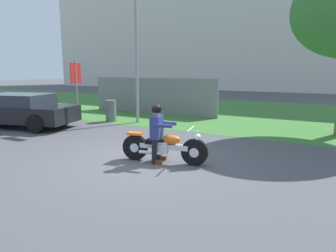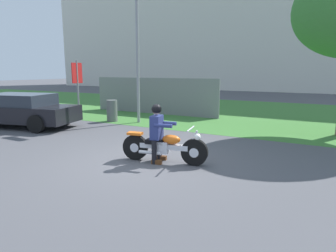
% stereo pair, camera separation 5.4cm
% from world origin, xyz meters
% --- Properties ---
extents(ground, '(120.00, 120.00, 0.00)m').
position_xyz_m(ground, '(0.00, 0.00, 0.00)').
color(ground, '#4C4C51').
extents(grass_verge, '(60.00, 12.00, 0.01)m').
position_xyz_m(grass_verge, '(0.00, 9.62, 0.00)').
color(grass_verge, '#3D7533').
rests_on(grass_verge, ground).
extents(stadium_facade, '(61.79, 8.00, 17.76)m').
position_xyz_m(stadium_facade, '(0.10, 29.73, 8.88)').
color(stadium_facade, silver).
rests_on(stadium_facade, ground).
extents(motorcycle_lead, '(2.09, 0.74, 0.87)m').
position_xyz_m(motorcycle_lead, '(0.47, 0.12, 0.39)').
color(motorcycle_lead, black).
rests_on(motorcycle_lead, ground).
extents(rider_lead, '(0.61, 0.53, 1.39)m').
position_xyz_m(rider_lead, '(0.30, 0.09, 0.81)').
color(rider_lead, black).
rests_on(rider_lead, ground).
extents(streetlight_pole, '(0.96, 0.20, 5.35)m').
position_xyz_m(streetlight_pole, '(-3.08, 4.41, 3.37)').
color(streetlight_pole, gray).
rests_on(streetlight_pole, ground).
extents(trash_can, '(0.46, 0.46, 0.92)m').
position_xyz_m(trash_can, '(-4.36, 4.09, 0.46)').
color(trash_can, '#595E5B').
rests_on(trash_can, ground).
extents(sign_banner, '(0.08, 0.60, 2.60)m').
position_xyz_m(sign_banner, '(-6.22, 4.01, 1.72)').
color(sign_banner, gray).
rests_on(sign_banner, ground).
extents(car_parked, '(4.68, 2.68, 1.28)m').
position_xyz_m(car_parked, '(-6.68, 1.40, 0.66)').
color(car_parked, black).
rests_on(car_parked, ground).
extents(fence_segment, '(7.00, 0.06, 1.80)m').
position_xyz_m(fence_segment, '(-4.05, 6.96, 0.90)').
color(fence_segment, slate).
rests_on(fence_segment, ground).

